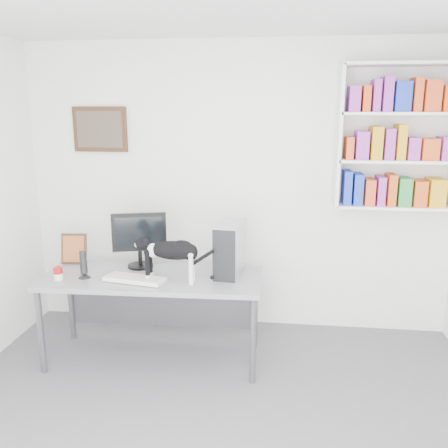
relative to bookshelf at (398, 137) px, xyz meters
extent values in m
cube|color=white|center=(-1.40, 0.15, -0.50)|extent=(4.00, 0.01, 2.70)
cube|color=white|center=(0.00, 0.00, 0.00)|extent=(1.03, 0.28, 1.24)
cube|color=#462D16|center=(-2.70, 0.12, 0.05)|extent=(0.52, 0.04, 0.42)
cube|color=gray|center=(-2.02, -0.67, -1.48)|extent=(1.81, 0.75, 0.75)
cube|color=black|center=(-2.18, -0.46, -0.86)|extent=(0.50, 0.34, 0.49)
cube|color=silver|center=(-2.12, -0.80, -1.08)|extent=(0.51, 0.27, 0.04)
cube|color=#AAABAF|center=(-1.39, -0.54, -0.89)|extent=(0.24, 0.45, 0.43)
cylinder|color=black|center=(-2.56, -0.78, -0.99)|extent=(0.14, 0.14, 0.23)
cube|color=#462D16|center=(-2.79, -0.42, -0.96)|extent=(0.23, 0.11, 0.28)
cylinder|color=#AA0E11|center=(-2.74, -0.85, -1.05)|extent=(0.08, 0.08, 0.11)
camera|label=1|loc=(-0.99, -4.26, 0.23)|focal=38.00mm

